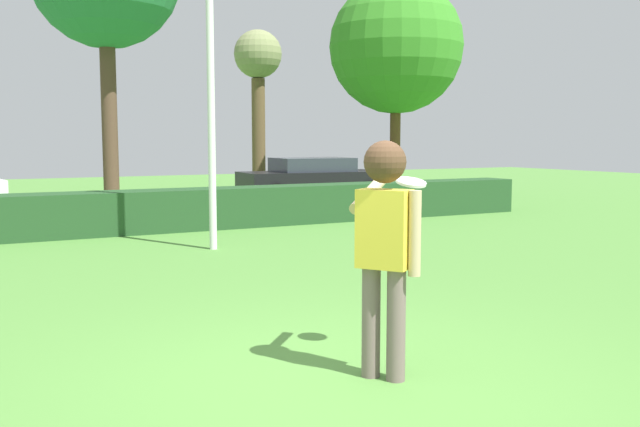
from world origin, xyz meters
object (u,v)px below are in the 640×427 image
Objects in this scene: lamppost at (210,54)px; oak_tree at (258,67)px; willow_tree at (396,47)px; frisbee at (411,182)px; person at (385,231)px; parked_car_black at (312,177)px.

lamppost is 12.00m from oak_tree.
oak_tree is 0.82× the size of willow_tree.
frisbee is at bearing -109.34° from oak_tree.
frisbee is at bearing 34.70° from person.
oak_tree reaches higher than person.
parked_car_black is at bearing -84.22° from oak_tree.
oak_tree reaches higher than parked_car_black.
willow_tree is (2.51, -0.59, 3.84)m from parked_car_black.
oak_tree is at bearing 63.18° from lamppost.
person is 7.21× the size of frisbee.
person is 18.59m from oak_tree.
willow_tree reaches higher than person.
oak_tree is at bearing 126.80° from willow_tree.
person is at bearing -110.35° from oak_tree.
willow_tree is (8.24, 6.88, 1.40)m from lamppost.
oak_tree is (5.40, 10.67, 1.00)m from lamppost.
willow_tree is at bearing 39.88° from lamppost.
willow_tree is at bearing -13.25° from parked_car_black.
person is at bearing -124.51° from willow_tree.
lamppost is 1.06× the size of oak_tree.
person is at bearing -115.59° from parked_car_black.
lamppost is at bearing -127.44° from parked_car_black.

